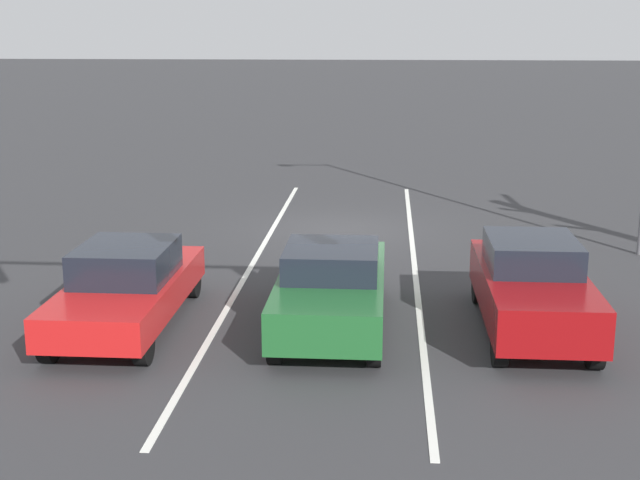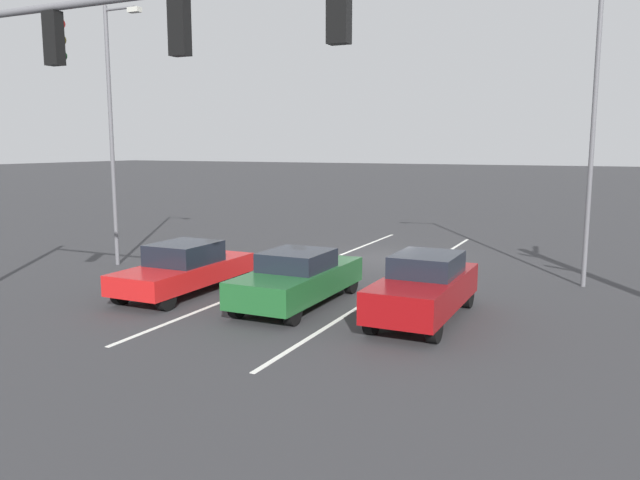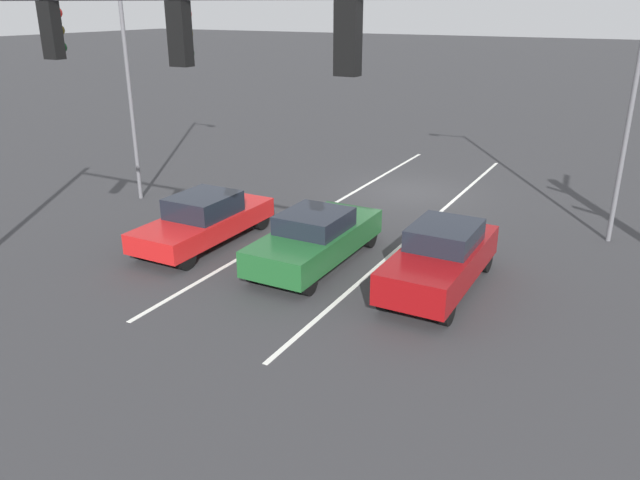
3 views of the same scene
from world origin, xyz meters
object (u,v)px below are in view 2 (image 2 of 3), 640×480
at_px(car_red_rightlane_front, 185,268).
at_px(street_lamp_left_shoulder, 587,112).
at_px(car_maroon_leftlane_front, 424,287).
at_px(traffic_signal_gantry, 28,78).
at_px(street_lamp_right_shoulder, 114,122).
at_px(car_darkgreen_midlane_front, 298,278).

xyz_separation_m(car_red_rightlane_front, street_lamp_left_shoulder, (-10.18, -5.85, 4.46)).
relative_size(car_maroon_leftlane_front, traffic_signal_gantry, 0.34).
distance_m(car_red_rightlane_front, street_lamp_left_shoulder, 12.56).
bearing_deg(traffic_signal_gantry, street_lamp_left_shoulder, -128.75).
bearing_deg(car_red_rightlane_front, street_lamp_left_shoulder, -150.10).
xyz_separation_m(car_red_rightlane_front, street_lamp_right_shoulder, (4.78, -2.50, 4.29)).
bearing_deg(traffic_signal_gantry, street_lamp_right_shoulder, -55.27).
bearing_deg(car_darkgreen_midlane_front, traffic_signal_gantry, 65.70).
bearing_deg(traffic_signal_gantry, car_maroon_leftlane_front, -135.71).
distance_m(car_red_rightlane_front, street_lamp_right_shoulder, 6.89).
bearing_deg(street_lamp_left_shoulder, car_darkgreen_midlane_front, 40.54).
distance_m(traffic_signal_gantry, street_lamp_right_shoulder, 9.99).
distance_m(car_maroon_leftlane_front, traffic_signal_gantry, 9.72).
xyz_separation_m(car_maroon_leftlane_front, car_red_rightlane_front, (7.01, 0.26, -0.09)).
relative_size(car_maroon_leftlane_front, car_red_rightlane_front, 0.95).
height_order(car_darkgreen_midlane_front, street_lamp_right_shoulder, street_lamp_right_shoulder).
height_order(car_red_rightlane_front, traffic_signal_gantry, traffic_signal_gantry).
bearing_deg(car_maroon_leftlane_front, car_red_rightlane_front, 2.12).
xyz_separation_m(car_maroon_leftlane_front, traffic_signal_gantry, (6.10, 5.96, 4.67)).
distance_m(car_red_rightlane_front, traffic_signal_gantry, 7.48).
height_order(car_maroon_leftlane_front, car_red_rightlane_front, car_maroon_leftlane_front).
height_order(car_maroon_leftlane_front, traffic_signal_gantry, traffic_signal_gantry).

